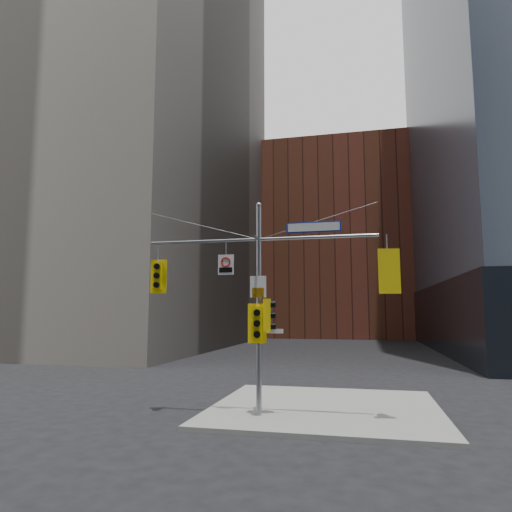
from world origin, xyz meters
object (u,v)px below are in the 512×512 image
at_px(traffic_light_pole_side, 268,315).
at_px(regulatory_sign_arm, 226,264).
at_px(traffic_light_pole_front, 257,323).
at_px(street_sign_blade, 314,227).
at_px(traffic_light_east_arm, 388,272).
at_px(signal_assembly, 259,285).
at_px(traffic_light_west_arm, 158,276).

xyz_separation_m(traffic_light_pole_side, regulatory_sign_arm, (-1.50, -0.03, 1.76)).
bearing_deg(regulatory_sign_arm, traffic_light_pole_front, -15.40).
bearing_deg(street_sign_blade, traffic_light_east_arm, -0.18).
distance_m(signal_assembly, regulatory_sign_arm, 1.39).
bearing_deg(traffic_light_east_arm, traffic_light_west_arm, -10.27).
xyz_separation_m(signal_assembly, traffic_light_west_arm, (-3.74, 0.01, 0.38)).
bearing_deg(signal_assembly, traffic_light_west_arm, 179.80).
distance_m(traffic_light_west_arm, traffic_light_east_arm, 7.98).
relative_size(traffic_light_pole_front, street_sign_blade, 0.71).
distance_m(traffic_light_east_arm, traffic_light_pole_front, 4.56).
distance_m(traffic_light_west_arm, traffic_light_pole_side, 4.29).
bearing_deg(traffic_light_east_arm, regulatory_sign_arm, -9.96).
bearing_deg(traffic_light_pole_front, signal_assembly, 77.83).
distance_m(traffic_light_pole_front, regulatory_sign_arm, 2.36).
distance_m(street_sign_blade, regulatory_sign_arm, 3.28).
bearing_deg(traffic_light_pole_front, traffic_light_east_arm, -8.29).
distance_m(traffic_light_pole_side, street_sign_blade, 3.33).
distance_m(signal_assembly, traffic_light_pole_front, 1.30).
height_order(traffic_light_west_arm, street_sign_blade, street_sign_blade).
relative_size(traffic_light_west_arm, traffic_light_pole_side, 1.12).
height_order(signal_assembly, traffic_light_west_arm, signal_assembly).
bearing_deg(regulatory_sign_arm, traffic_light_west_arm, 175.76).
relative_size(traffic_light_west_arm, traffic_light_pole_front, 0.93).
bearing_deg(traffic_light_west_arm, street_sign_blade, -13.94).
bearing_deg(traffic_light_east_arm, traffic_light_pole_front, -6.58).
height_order(signal_assembly, traffic_light_pole_side, signal_assembly).
bearing_deg(traffic_light_pole_front, street_sign_blade, -3.75).
bearing_deg(traffic_light_pole_side, signal_assembly, 84.36).
height_order(traffic_light_pole_front, regulatory_sign_arm, regulatory_sign_arm).
bearing_deg(street_sign_blade, traffic_light_west_arm, 179.80).
distance_m(signal_assembly, traffic_light_east_arm, 4.26).
height_order(traffic_light_east_arm, traffic_light_pole_side, traffic_light_east_arm).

